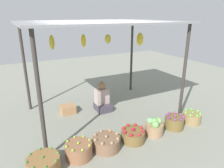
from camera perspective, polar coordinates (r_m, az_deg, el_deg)
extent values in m
plane|color=gray|center=(5.26, -2.90, -8.05)|extent=(14.00, 14.00, 0.00)
cylinder|color=#38332D|center=(3.44, -19.53, -4.14)|extent=(0.07, 0.07, 2.20)
cylinder|color=#38332D|center=(4.91, 19.53, 2.68)|extent=(0.07, 0.07, 2.20)
cylinder|color=#38332D|center=(5.51, -23.18, 3.95)|extent=(0.07, 0.07, 2.20)
cylinder|color=#38332D|center=(6.53, 5.49, 7.54)|extent=(0.07, 0.07, 2.20)
cube|color=gray|center=(4.69, -3.37, 16.94)|extent=(3.45, 2.48, 0.04)
ellipsoid|color=gold|center=(4.63, -16.49, 11.10)|extent=(0.11, 0.11, 0.31)
ellipsoid|color=yellow|center=(4.81, -7.99, 11.94)|extent=(0.11, 0.11, 0.29)
ellipsoid|color=yellow|center=(5.10, -1.17, 12.51)|extent=(0.16, 0.16, 0.22)
ellipsoid|color=yellow|center=(5.09, 7.82, 12.33)|extent=(0.16, 0.16, 0.31)
cube|color=#453D4B|center=(5.35, -2.58, -6.44)|extent=(0.36, 0.44, 0.18)
cube|color=#BCA59E|center=(5.28, -2.86, -3.39)|extent=(0.34, 0.22, 0.40)
sphere|color=#937252|center=(5.17, -2.92, -0.37)|extent=(0.21, 0.21, 0.21)
cylinder|color=olive|center=(3.60, -18.57, -20.75)|extent=(0.51, 0.51, 0.28)
sphere|color=#32882F|center=(3.51, -18.85, -18.80)|extent=(0.04, 0.04, 0.04)
sphere|color=#3D8736|center=(3.54, -14.92, -18.09)|extent=(0.04, 0.04, 0.04)
sphere|color=#348F25|center=(3.66, -16.65, -16.85)|extent=(0.04, 0.04, 0.04)
sphere|color=#2F8033|center=(3.70, -19.49, -16.75)|extent=(0.04, 0.04, 0.04)
sphere|color=green|center=(3.64, -22.01, -17.80)|extent=(0.04, 0.04, 0.04)
sphere|color=#2F8930|center=(3.50, -22.84, -19.52)|extent=(0.04, 0.04, 0.04)
sphere|color=#378832|center=(3.37, -21.29, -20.98)|extent=(0.04, 0.04, 0.04)
sphere|color=#378830|center=(3.33, -18.10, -21.18)|extent=(0.04, 0.04, 0.04)
sphere|color=green|center=(3.40, -15.41, -19.91)|extent=(0.04, 0.04, 0.04)
cylinder|color=#8D5F41|center=(3.78, -9.30, -17.88)|extent=(0.47, 0.47, 0.27)
sphere|color=#8FBE3A|center=(3.69, -9.43, -15.96)|extent=(0.04, 0.04, 0.04)
sphere|color=#90BE38|center=(3.74, -6.31, -15.27)|extent=(0.04, 0.04, 0.04)
sphere|color=#84BC3C|center=(3.84, -8.02, -14.36)|extent=(0.04, 0.04, 0.04)
sphere|color=#8DC639|center=(3.85, -10.45, -14.39)|extent=(0.04, 0.04, 0.04)
sphere|color=#93C031|center=(3.77, -12.36, -15.33)|extent=(0.04, 0.04, 0.04)
sphere|color=#86D030|center=(3.64, -12.65, -16.73)|extent=(0.04, 0.04, 0.04)
sphere|color=#8FCA33|center=(3.54, -10.97, -17.79)|extent=(0.04, 0.04, 0.04)
sphere|color=#93C23C|center=(3.53, -8.28, -17.78)|extent=(0.04, 0.04, 0.04)
sphere|color=#95C12F|center=(3.61, -6.34, -16.69)|extent=(0.04, 0.04, 0.04)
cylinder|color=brown|center=(3.94, -1.59, -16.20)|extent=(0.51, 0.51, 0.24)
sphere|color=#94855C|center=(3.86, -1.61, -14.47)|extent=(0.06, 0.06, 0.06)
sphere|color=tan|center=(3.95, 1.34, -13.72)|extent=(0.06, 0.06, 0.06)
sphere|color=#A77F4E|center=(4.04, -0.58, -12.90)|extent=(0.06, 0.06, 0.06)
sphere|color=#9A805F|center=(4.03, -3.03, -13.00)|extent=(0.06, 0.06, 0.06)
sphere|color=#9B785E|center=(3.93, -4.74, -13.98)|extent=(0.06, 0.06, 0.06)
sphere|color=#9B7F53|center=(3.79, -4.70, -15.36)|extent=(0.06, 0.06, 0.06)
sphere|color=#998157|center=(3.69, -2.74, -16.34)|extent=(0.06, 0.06, 0.06)
sphere|color=#967B4D|center=(3.70, -0.03, -16.21)|extent=(0.06, 0.06, 0.06)
sphere|color=#9E8056|center=(3.81, 1.64, -15.08)|extent=(0.06, 0.06, 0.06)
cylinder|color=brown|center=(4.17, 5.91, -14.18)|extent=(0.47, 0.47, 0.22)
sphere|color=#B11729|center=(4.10, 5.98, -12.55)|extent=(0.07, 0.07, 0.07)
sphere|color=#AD2522|center=(4.20, 8.26, -11.92)|extent=(0.07, 0.07, 0.07)
sphere|color=#A9231A|center=(4.27, 6.51, -11.30)|extent=(0.07, 0.07, 0.07)
sphere|color=#A9231A|center=(4.24, 4.48, -11.43)|extent=(0.07, 0.07, 0.07)
sphere|color=red|center=(4.14, 3.25, -12.26)|extent=(0.07, 0.07, 0.07)
sphere|color=#B21928|center=(4.01, 3.57, -13.36)|extent=(0.07, 0.07, 0.07)
sphere|color=red|center=(3.94, 5.39, -14.08)|extent=(0.07, 0.07, 0.07)
sphere|color=#AA252D|center=(3.97, 7.59, -13.91)|extent=(0.07, 0.07, 0.07)
sphere|color=#AC1B2B|center=(4.08, 8.75, -12.98)|extent=(0.07, 0.07, 0.07)
cylinder|color=#9E7B58|center=(4.42, 11.69, -12.27)|extent=(0.38, 0.38, 0.24)
sphere|color=#73AB64|center=(4.33, 11.85, -10.21)|extent=(0.15, 0.15, 0.15)
sphere|color=#81AF5C|center=(4.40, 12.84, -10.05)|extent=(0.15, 0.15, 0.15)
sphere|color=#73AB6D|center=(4.37, 10.62, -10.09)|extent=(0.15, 0.15, 0.15)
sphere|color=#74AE5F|center=(4.25, 12.05, -11.03)|extent=(0.15, 0.15, 0.15)
cylinder|color=brown|center=(4.76, 17.04, -10.24)|extent=(0.41, 0.41, 0.26)
sphere|color=#7A3C72|center=(4.68, 17.23, -8.55)|extent=(0.06, 0.06, 0.06)
sphere|color=#86416A|center=(4.80, 18.66, -8.11)|extent=(0.06, 0.06, 0.06)
sphere|color=#89426B|center=(4.84, 17.25, -7.73)|extent=(0.06, 0.06, 0.06)
sphere|color=#804071|center=(4.79, 15.82, -7.85)|extent=(0.06, 0.06, 0.06)
sphere|color=#7E3670|center=(4.68, 15.16, -8.43)|extent=(0.06, 0.06, 0.06)
sphere|color=#762E78|center=(4.58, 15.70, -9.15)|extent=(0.06, 0.06, 0.06)
sphere|color=#7A406C|center=(4.54, 17.19, -9.57)|extent=(0.06, 0.06, 0.06)
sphere|color=#753A78|center=(4.59, 18.69, -9.42)|extent=(0.06, 0.06, 0.06)
sphere|color=#84386F|center=(4.69, 19.28, -8.80)|extent=(0.06, 0.06, 0.06)
cylinder|color=#967B4D|center=(5.12, 21.43, -8.81)|extent=(0.41, 0.41, 0.23)
sphere|color=#61A94B|center=(5.06, 21.62, -7.40)|extent=(0.07, 0.07, 0.07)
sphere|color=#71B04C|center=(5.18, 22.82, -7.02)|extent=(0.07, 0.07, 0.07)
sphere|color=#60AF42|center=(5.21, 21.30, -6.68)|extent=(0.07, 0.07, 0.07)
sphere|color=#63AE43|center=(5.13, 20.00, -6.92)|extent=(0.07, 0.07, 0.07)
sphere|color=#72A843|center=(5.00, 19.86, -7.59)|extent=(0.07, 0.07, 0.07)
sphere|color=#70AD4A|center=(4.92, 21.08, -8.20)|extent=(0.07, 0.07, 0.07)
sphere|color=#6EB344|center=(4.95, 22.72, -8.25)|extent=(0.07, 0.07, 0.07)
sphere|color=#63AF50|center=(5.06, 23.48, -7.71)|extent=(0.07, 0.07, 0.07)
cube|color=#AA7D53|center=(5.31, -12.23, -6.96)|extent=(0.36, 0.29, 0.21)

